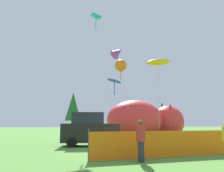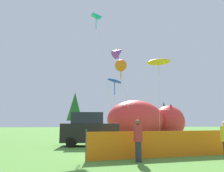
{
  "view_description": "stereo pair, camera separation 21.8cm",
  "coord_description": "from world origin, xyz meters",
  "px_view_note": "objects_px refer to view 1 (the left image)",
  "views": [
    {
      "loc": [
        -2.83,
        -13.8,
        1.56
      ],
      "look_at": [
        -0.43,
        3.85,
        4.53
      ],
      "focal_mm": 35.0,
      "sensor_mm": 36.0,
      "label": 1
    },
    {
      "loc": [
        -2.62,
        -13.83,
        1.56
      ],
      "look_at": [
        -0.43,
        3.85,
        4.53
      ],
      "focal_mm": 35.0,
      "sensor_mm": 36.0,
      "label": 2
    }
  ],
  "objects_px": {
    "kite_teal_diamond": "(96,19)",
    "kite_purple_delta": "(118,52)",
    "folding_chair": "(200,140)",
    "kite_blue_box": "(114,82)",
    "inflatable_cat": "(145,121)",
    "parked_car": "(90,130)",
    "kite_orange_flower": "(121,66)",
    "kite_yellow_hero": "(158,62)",
    "spectator_in_green_shirt": "(141,139)"
  },
  "relations": [
    {
      "from": "kite_yellow_hero",
      "to": "spectator_in_green_shirt",
      "type": "bearing_deg",
      "value": -114.15
    },
    {
      "from": "inflatable_cat",
      "to": "kite_purple_delta",
      "type": "relative_size",
      "value": 0.85
    },
    {
      "from": "parked_car",
      "to": "kite_yellow_hero",
      "type": "height_order",
      "value": "kite_yellow_hero"
    },
    {
      "from": "kite_teal_diamond",
      "to": "kite_orange_flower",
      "type": "xyz_separation_m",
      "value": [
        2.12,
        -1.18,
        -4.8
      ]
    },
    {
      "from": "kite_teal_diamond",
      "to": "kite_yellow_hero",
      "type": "distance_m",
      "value": 7.2
    },
    {
      "from": "spectator_in_green_shirt",
      "to": "kite_teal_diamond",
      "type": "distance_m",
      "value": 15.0
    },
    {
      "from": "inflatable_cat",
      "to": "kite_blue_box",
      "type": "bearing_deg",
      "value": 170.45
    },
    {
      "from": "kite_teal_diamond",
      "to": "parked_car",
      "type": "bearing_deg",
      "value": -97.39
    },
    {
      "from": "kite_teal_diamond",
      "to": "inflatable_cat",
      "type": "bearing_deg",
      "value": 10.57
    },
    {
      "from": "parked_car",
      "to": "kite_yellow_hero",
      "type": "relative_size",
      "value": 0.52
    },
    {
      "from": "kite_yellow_hero",
      "to": "kite_blue_box",
      "type": "height_order",
      "value": "kite_yellow_hero"
    },
    {
      "from": "parked_car",
      "to": "kite_blue_box",
      "type": "relative_size",
      "value": 0.7
    },
    {
      "from": "inflatable_cat",
      "to": "kite_orange_flower",
      "type": "distance_m",
      "value": 5.93
    },
    {
      "from": "spectator_in_green_shirt",
      "to": "kite_yellow_hero",
      "type": "bearing_deg",
      "value": 65.85
    },
    {
      "from": "kite_teal_diamond",
      "to": "kite_purple_delta",
      "type": "xyz_separation_m",
      "value": [
        2.73,
        4.06,
        -1.85
      ]
    },
    {
      "from": "inflatable_cat",
      "to": "parked_car",
      "type": "bearing_deg",
      "value": -157.45
    },
    {
      "from": "spectator_in_green_shirt",
      "to": "kite_blue_box",
      "type": "height_order",
      "value": "kite_blue_box"
    },
    {
      "from": "spectator_in_green_shirt",
      "to": "parked_car",
      "type": "bearing_deg",
      "value": 106.08
    },
    {
      "from": "kite_teal_diamond",
      "to": "kite_purple_delta",
      "type": "relative_size",
      "value": 1.16
    },
    {
      "from": "kite_blue_box",
      "to": "kite_orange_flower",
      "type": "bearing_deg",
      "value": -75.01
    },
    {
      "from": "kite_blue_box",
      "to": "folding_chair",
      "type": "bearing_deg",
      "value": -61.98
    },
    {
      "from": "kite_teal_diamond",
      "to": "kite_yellow_hero",
      "type": "height_order",
      "value": "kite_teal_diamond"
    },
    {
      "from": "parked_car",
      "to": "kite_orange_flower",
      "type": "distance_m",
      "value": 6.91
    },
    {
      "from": "kite_orange_flower",
      "to": "kite_blue_box",
      "type": "bearing_deg",
      "value": 104.99
    },
    {
      "from": "kite_purple_delta",
      "to": "kite_blue_box",
      "type": "distance_m",
      "value": 5.76
    },
    {
      "from": "inflatable_cat",
      "to": "kite_yellow_hero",
      "type": "relative_size",
      "value": 1.15
    },
    {
      "from": "kite_orange_flower",
      "to": "kite_yellow_hero",
      "type": "bearing_deg",
      "value": 12.35
    },
    {
      "from": "folding_chair",
      "to": "kite_teal_diamond",
      "type": "bearing_deg",
      "value": -17.85
    },
    {
      "from": "spectator_in_green_shirt",
      "to": "kite_orange_flower",
      "type": "xyz_separation_m",
      "value": [
        0.9,
        9.57,
        5.58
      ]
    },
    {
      "from": "folding_chair",
      "to": "kite_blue_box",
      "type": "relative_size",
      "value": 0.16
    },
    {
      "from": "folding_chair",
      "to": "spectator_in_green_shirt",
      "type": "distance_m",
      "value": 5.72
    },
    {
      "from": "parked_car",
      "to": "folding_chair",
      "type": "distance_m",
      "value": 6.88
    },
    {
      "from": "kite_yellow_hero",
      "to": "inflatable_cat",
      "type": "bearing_deg",
      "value": 128.87
    },
    {
      "from": "spectator_in_green_shirt",
      "to": "kite_orange_flower",
      "type": "distance_m",
      "value": 11.11
    },
    {
      "from": "spectator_in_green_shirt",
      "to": "kite_teal_diamond",
      "type": "bearing_deg",
      "value": 96.46
    },
    {
      "from": "kite_teal_diamond",
      "to": "kite_blue_box",
      "type": "xyz_separation_m",
      "value": [
        1.75,
        0.2,
        -6.02
      ]
    },
    {
      "from": "parked_car",
      "to": "folding_chair",
      "type": "relative_size",
      "value": 4.51
    },
    {
      "from": "kite_purple_delta",
      "to": "kite_orange_flower",
      "type": "bearing_deg",
      "value": -96.64
    },
    {
      "from": "spectator_in_green_shirt",
      "to": "kite_orange_flower",
      "type": "bearing_deg",
      "value": 84.6
    },
    {
      "from": "parked_car",
      "to": "kite_blue_box",
      "type": "bearing_deg",
      "value": 68.35
    },
    {
      "from": "inflatable_cat",
      "to": "kite_teal_diamond",
      "type": "xyz_separation_m",
      "value": [
        -4.85,
        -0.91,
        9.64
      ]
    },
    {
      "from": "kite_orange_flower",
      "to": "kite_yellow_hero",
      "type": "relative_size",
      "value": 0.93
    },
    {
      "from": "inflatable_cat",
      "to": "kite_teal_diamond",
      "type": "distance_m",
      "value": 10.83
    },
    {
      "from": "folding_chair",
      "to": "kite_blue_box",
      "type": "xyz_separation_m",
      "value": [
        -3.96,
        7.43,
        4.75
      ]
    },
    {
      "from": "folding_chair",
      "to": "kite_purple_delta",
      "type": "distance_m",
      "value": 14.69
    },
    {
      "from": "parked_car",
      "to": "kite_purple_delta",
      "type": "relative_size",
      "value": 0.38
    },
    {
      "from": "kite_blue_box",
      "to": "kite_teal_diamond",
      "type": "bearing_deg",
      "value": -173.33
    },
    {
      "from": "kite_teal_diamond",
      "to": "kite_purple_delta",
      "type": "height_order",
      "value": "kite_teal_diamond"
    },
    {
      "from": "spectator_in_green_shirt",
      "to": "kite_purple_delta",
      "type": "relative_size",
      "value": 0.16
    },
    {
      "from": "kite_purple_delta",
      "to": "kite_yellow_hero",
      "type": "xyz_separation_m",
      "value": [
        3.14,
        -4.42,
        -2.29
      ]
    }
  ]
}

